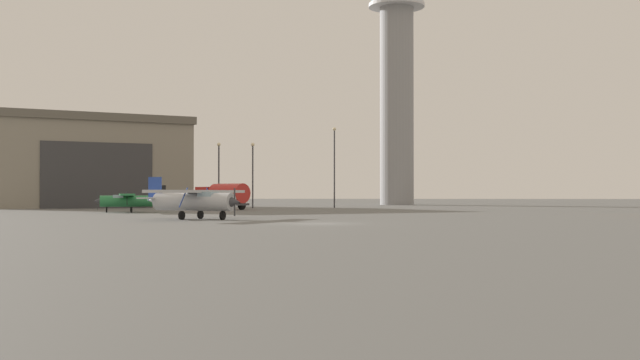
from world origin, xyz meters
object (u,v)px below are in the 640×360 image
object	(u,v)px
airplane_silver	(193,199)
light_post_east	(334,161)
truck_fuel_tanker_red	(223,195)
light_post_centre	(253,169)
airplane_green	(130,200)
light_post_west	(219,169)
control_tower	(397,70)

from	to	relation	value
airplane_silver	light_post_east	distance (m)	45.04
airplane_silver	light_post_east	world-z (taller)	light_post_east
truck_fuel_tanker_red	light_post_centre	bearing A→B (deg)	-64.65
airplane_silver	airplane_green	distance (m)	22.26
light_post_west	light_post_centre	distance (m)	4.21
light_post_east	light_post_centre	xyz separation A→B (m)	(-9.89, -3.22, -1.10)
control_tower	light_post_east	xyz separation A→B (m)	(-8.34, -25.54, -15.31)
light_post_east	light_post_west	bearing A→B (deg)	-161.19
airplane_green	light_post_centre	bearing A→B (deg)	-131.06
airplane_green	light_post_west	size ratio (longest dim) A/B	1.10
light_post_west	light_post_east	xyz separation A→B (m)	(13.83, 4.71, 1.14)
airplane_silver	light_post_east	xyz separation A→B (m)	(7.54, 44.17, 4.53)
light_post_east	light_post_centre	bearing A→B (deg)	-161.96
airplane_green	light_post_west	xyz separation A→B (m)	(4.56, 20.02, 3.59)
control_tower	light_post_centre	size ratio (longest dim) A/B	5.06
control_tower	airplane_silver	xyz separation A→B (m)	(-15.88, -69.71, -19.84)
control_tower	light_post_west	xyz separation A→B (m)	(-22.17, -30.25, -16.44)
airplane_green	airplane_silver	bearing A→B (deg)	99.64
light_post_east	light_post_centre	distance (m)	10.46
airplane_silver	truck_fuel_tanker_red	xyz separation A→B (m)	(-4.32, 32.46, 0.22)
airplane_green	truck_fuel_tanker_red	distance (m)	14.57
truck_fuel_tanker_red	light_post_east	size ratio (longest dim) A/B	0.67
control_tower	light_post_centre	distance (m)	37.80
control_tower	truck_fuel_tanker_red	distance (m)	46.69
airplane_silver	airplane_green	xyz separation A→B (m)	(-10.84, 19.44, -0.20)
airplane_green	light_post_east	world-z (taller)	light_post_east
control_tower	airplane_silver	distance (m)	74.19
control_tower	light_post_centre	world-z (taller)	control_tower
control_tower	truck_fuel_tanker_red	world-z (taller)	control_tower
control_tower	light_post_west	bearing A→B (deg)	-126.24
light_post_east	light_post_centre	size ratio (longest dim) A/B	1.26
truck_fuel_tanker_red	light_post_east	bearing A→B (deg)	-96.95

